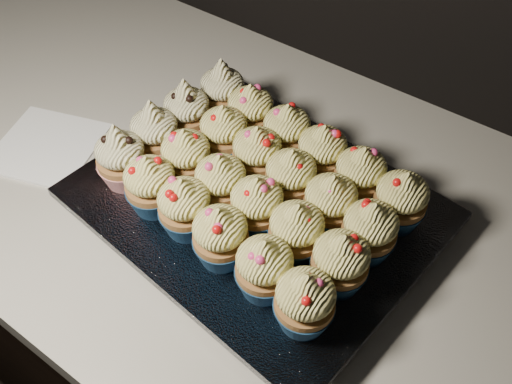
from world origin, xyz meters
TOP-DOWN VIEW (x-y plane):
  - cabinet at (0.00, 1.70)m, footprint 2.40×0.60m
  - worktop at (0.00, 1.70)m, footprint 2.44×0.64m
  - napkin at (-0.29, 1.59)m, footprint 0.17×0.17m
  - baking_tray at (0.03, 1.66)m, footprint 0.41×0.33m
  - foil_lining at (0.03, 1.66)m, footprint 0.45×0.37m
  - cupcake_0 at (-0.13, 1.59)m, footprint 0.06×0.06m
  - cupcake_1 at (-0.07, 1.58)m, footprint 0.06×0.06m
  - cupcake_2 at (-0.01, 1.58)m, footprint 0.06×0.06m
  - cupcake_3 at (0.04, 1.57)m, footprint 0.06×0.06m
  - cupcake_4 at (0.11, 1.57)m, footprint 0.06×0.06m
  - cupcake_5 at (0.16, 1.56)m, footprint 0.06×0.06m
  - cupcake_6 at (-0.12, 1.65)m, footprint 0.06×0.06m
  - cupcake_7 at (-0.06, 1.64)m, footprint 0.06×0.06m
  - cupcake_8 at (-0.00, 1.63)m, footprint 0.06×0.06m
  - cupcake_9 at (0.05, 1.63)m, footprint 0.06×0.06m
  - cupcake_10 at (0.11, 1.62)m, footprint 0.06×0.06m
  - cupcake_11 at (0.17, 1.62)m, footprint 0.06×0.06m
  - cupcake_12 at (-0.12, 1.70)m, footprint 0.06×0.06m
  - cupcake_13 at (-0.05, 1.70)m, footprint 0.06×0.06m
  - cupcake_14 at (0.00, 1.70)m, footprint 0.06×0.06m
  - cupcake_15 at (0.06, 1.69)m, footprint 0.06×0.06m
  - cupcake_16 at (0.12, 1.68)m, footprint 0.06×0.06m
  - cupcake_17 at (0.17, 1.67)m, footprint 0.06×0.06m
  - cupcake_18 at (-0.10, 1.77)m, footprint 0.06×0.06m
  - cupcake_19 at (-0.05, 1.75)m, footprint 0.06×0.06m
  - cupcake_20 at (0.01, 1.75)m, footprint 0.06×0.06m
  - cupcake_21 at (0.07, 1.74)m, footprint 0.06×0.06m
  - cupcake_22 at (0.12, 1.74)m, footprint 0.06×0.06m
  - cupcake_23 at (0.18, 1.73)m, footprint 0.06×0.06m

SIDE VIEW (x-z plane):
  - cabinet at x=0.00m, z-range 0.00..0.86m
  - worktop at x=0.00m, z-range 0.86..0.90m
  - napkin at x=-0.29m, z-range 0.90..0.90m
  - baking_tray at x=0.03m, z-range 0.90..0.92m
  - foil_lining at x=0.03m, z-range 0.92..0.93m
  - cupcake_1 at x=-0.07m, z-range 0.93..1.01m
  - cupcake_2 at x=-0.01m, z-range 0.93..1.01m
  - cupcake_3 at x=0.04m, z-range 0.93..1.01m
  - cupcake_4 at x=0.11m, z-range 0.93..1.01m
  - cupcake_5 at x=0.16m, z-range 0.93..1.01m
  - cupcake_7 at x=-0.06m, z-range 0.93..1.01m
  - cupcake_8 at x=0.00m, z-range 0.93..1.01m
  - cupcake_9 at x=0.05m, z-range 0.93..1.01m
  - cupcake_10 at x=0.11m, z-range 0.93..1.01m
  - cupcake_11 at x=0.17m, z-range 0.93..1.01m
  - cupcake_13 at x=-0.05m, z-range 0.93..1.01m
  - cupcake_14 at x=0.00m, z-range 0.93..1.01m
  - cupcake_15 at x=0.06m, z-range 0.93..1.01m
  - cupcake_16 at x=0.12m, z-range 0.93..1.01m
  - cupcake_17 at x=0.17m, z-range 0.93..1.01m
  - cupcake_19 at x=-0.05m, z-range 0.93..1.01m
  - cupcake_20 at x=0.01m, z-range 0.93..1.01m
  - cupcake_21 at x=0.07m, z-range 0.93..1.01m
  - cupcake_22 at x=0.12m, z-range 0.93..1.01m
  - cupcake_23 at x=0.18m, z-range 0.93..1.01m
  - cupcake_0 at x=-0.13m, z-range 0.93..1.02m
  - cupcake_6 at x=-0.12m, z-range 0.93..1.02m
  - cupcake_12 at x=-0.12m, z-range 0.93..1.02m
  - cupcake_18 at x=-0.10m, z-range 0.93..1.02m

